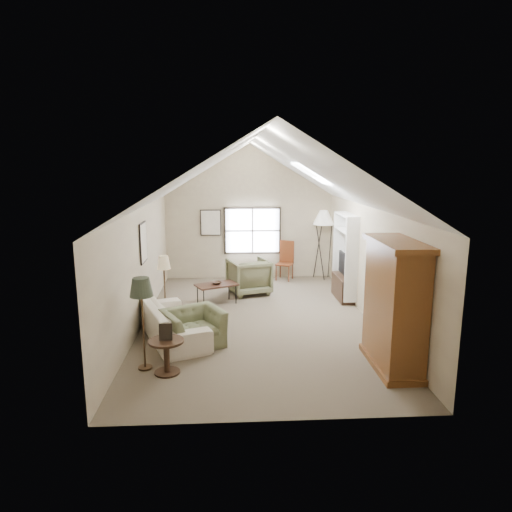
{
  "coord_description": "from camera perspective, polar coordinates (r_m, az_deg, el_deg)",
  "views": [
    {
      "loc": [
        -0.58,
        -9.61,
        3.46
      ],
      "look_at": [
        0.0,
        0.4,
        1.4
      ],
      "focal_mm": 32.0,
      "sensor_mm": 36.0,
      "label": 1
    }
  ],
  "objects": [
    {
      "name": "wall_art",
      "position": [
        11.75,
        -9.64,
        2.96
      ],
      "size": [
        1.97,
        3.71,
        0.88
      ],
      "color": "black",
      "rests_on": "room_shell"
    },
    {
      "name": "armoire",
      "position": [
        8.07,
        16.93,
        -5.9
      ],
      "size": [
        0.6,
        1.5,
        2.2
      ],
      "primitive_type": "cube",
      "color": "brown",
      "rests_on": "ground"
    },
    {
      "name": "tripod_lamp",
      "position": [
        13.81,
        8.35,
        1.46
      ],
      "size": [
        0.69,
        0.69,
        2.12
      ],
      "primitive_type": null,
      "rotation": [
        0.0,
        0.0,
        0.14
      ],
      "color": "silver",
      "rests_on": "ground"
    },
    {
      "name": "coffee_table",
      "position": [
        11.41,
        -4.93,
        -4.75
      ],
      "size": [
        1.14,
        0.92,
        0.51
      ],
      "primitive_type": "cube",
      "rotation": [
        0.0,
        0.0,
        0.44
      ],
      "color": "#3D2119",
      "rests_on": "ground"
    },
    {
      "name": "room_shell",
      "position": [
        9.63,
        0.14,
        10.11
      ],
      "size": [
        5.01,
        8.01,
        4.0
      ],
      "color": "brown",
      "rests_on": "ground"
    },
    {
      "name": "bowl",
      "position": [
        11.33,
        -4.95,
        -3.37
      ],
      "size": [
        0.32,
        0.32,
        0.06
      ],
      "primitive_type": "imported",
      "rotation": [
        0.0,
        0.0,
        0.44
      ],
      "color": "#3D2819",
      "rests_on": "coffee_table"
    },
    {
      "name": "window",
      "position": [
        13.74,
        -0.44,
        3.19
      ],
      "size": [
        1.72,
        0.08,
        1.42
      ],
      "primitive_type": "cube",
      "color": "black",
      "rests_on": "room_shell"
    },
    {
      "name": "sofa",
      "position": [
        9.37,
        -10.42,
        -8.02
      ],
      "size": [
        1.72,
        2.51,
        0.68
      ],
      "primitive_type": "imported",
      "rotation": [
        0.0,
        0.0,
        1.95
      ],
      "color": "beige",
      "rests_on": "ground"
    },
    {
      "name": "media_console",
      "position": [
        12.0,
        10.81,
        -3.87
      ],
      "size": [
        0.34,
        1.18,
        0.6
      ],
      "primitive_type": "cube",
      "color": "#382316",
      "rests_on": "ground"
    },
    {
      "name": "dark_lamp",
      "position": [
        7.96,
        -13.94,
        -8.15
      ],
      "size": [
        0.51,
        0.51,
        1.63
      ],
      "primitive_type": null,
      "rotation": [
        0.0,
        0.0,
        0.38
      ],
      "color": "black",
      "rests_on": "ground"
    },
    {
      "name": "tv_panel",
      "position": [
        11.85,
        10.93,
        -0.98
      ],
      "size": [
        0.05,
        0.9,
        0.55
      ],
      "primitive_type": "cube",
      "color": "black",
      "rests_on": "media_console"
    },
    {
      "name": "armchair_far",
      "position": [
        12.22,
        -0.91,
        -2.56
      ],
      "size": [
        1.27,
        1.29,
        0.94
      ],
      "primitive_type": "imported",
      "rotation": [
        0.0,
        0.0,
        3.45
      ],
      "color": "#5B5F42",
      "rests_on": "ground"
    },
    {
      "name": "side_table",
      "position": [
        7.9,
        -11.1,
        -12.24
      ],
      "size": [
        0.76,
        0.76,
        0.59
      ],
      "primitive_type": "cylinder",
      "rotation": [
        0.0,
        0.0,
        0.38
      ],
      "color": "#362116",
      "rests_on": "ground"
    },
    {
      "name": "tv_alcove",
      "position": [
        11.81,
        11.06,
        0.11
      ],
      "size": [
        0.32,
        1.3,
        2.1
      ],
      "primitive_type": "cube",
      "color": "white",
      "rests_on": "ground"
    },
    {
      "name": "tan_lamp",
      "position": [
        10.43,
        -11.35,
        -3.78
      ],
      "size": [
        0.38,
        0.38,
        1.46
      ],
      "primitive_type": null,
      "rotation": [
        0.0,
        0.0,
        0.38
      ],
      "color": "tan",
      "rests_on": "ground"
    },
    {
      "name": "skylight",
      "position": [
        10.68,
        6.93,
        10.24
      ],
      "size": [
        0.8,
        1.2,
        0.52
      ],
      "primitive_type": null,
      "color": "white",
      "rests_on": "room_shell"
    },
    {
      "name": "armchair_near",
      "position": [
        8.94,
        -7.86,
        -8.88
      ],
      "size": [
        1.38,
        1.32,
        0.69
      ],
      "primitive_type": "imported",
      "rotation": [
        0.0,
        0.0,
        0.48
      ],
      "color": "#606345",
      "rests_on": "ground"
    },
    {
      "name": "side_chair",
      "position": [
        13.65,
        3.6,
        -0.59
      ],
      "size": [
        0.6,
        0.6,
        1.17
      ],
      "primitive_type": "cube",
      "rotation": [
        0.0,
        0.0,
        -0.43
      ],
      "color": "brown",
      "rests_on": "ground"
    }
  ]
}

